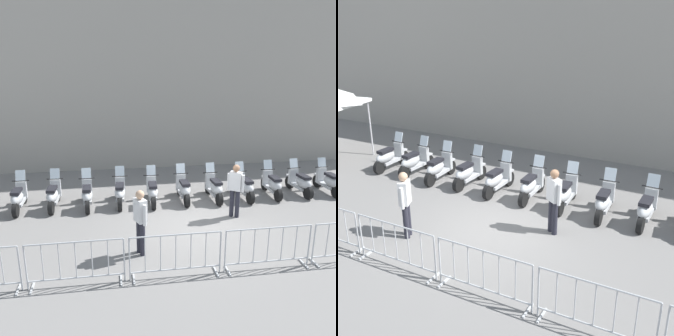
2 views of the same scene
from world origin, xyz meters
The scene contains 18 objects.
ground_plane centered at (0.00, 0.00, 0.00)m, with size 120.00×120.00×0.00m, color slate.
building_facade centered at (1.25, 7.68, 5.07)m, with size 28.00×2.40×10.15m, color #9E998E.
motorcycle_0 centered at (-5.17, 2.96, 0.45)m, with size 0.63×1.72×1.24m.
motorcycle_1 centered at (-4.06, 2.82, 0.45)m, with size 0.67×1.72×1.24m.
motorcycle_2 centered at (-2.98, 2.52, 0.45)m, with size 0.59×1.72×1.24m.
motorcycle_3 centered at (-1.87, 2.43, 0.45)m, with size 0.69×1.71×1.24m.
motorcycle_4 centered at (-0.78, 2.18, 0.45)m, with size 0.68×1.71×1.24m.
motorcycle_5 centered at (0.33, 2.05, 0.45)m, with size 0.62×1.72×1.24m.
motorcycle_6 centered at (1.43, 1.83, 0.45)m, with size 0.59×1.72×1.24m.
motorcycle_7 centered at (2.53, 1.62, 0.45)m, with size 0.59×1.72×1.24m.
motorcycle_8 centered at (3.63, 1.51, 0.45)m, with size 0.67×1.72×1.24m.
motorcycle_9 centered at (4.75, 1.38, 0.45)m, with size 0.56×1.73×1.24m.
motorcycle_10 centered at (5.84, 1.15, 0.45)m, with size 0.62×1.72×1.24m.
barrier_segment_1 centered at (-3.69, -1.98, 0.53)m, with size 2.11×0.75×1.07m.
barrier_segment_2 centered at (-1.50, -2.33, 0.53)m, with size 2.11×0.75×1.07m.
barrier_segment_3 centered at (0.69, -2.69, 0.53)m, with size 2.11×0.75×1.07m.
officer_near_row_end centered at (1.40, 0.28, 0.98)m, with size 0.42×0.41×1.73m.
officer_mid_plaza centered at (-2.01, -1.07, 0.98)m, with size 0.30×0.53×1.73m.
Camera 1 is at (-3.96, -9.24, 4.73)m, focal length 38.61 mm.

